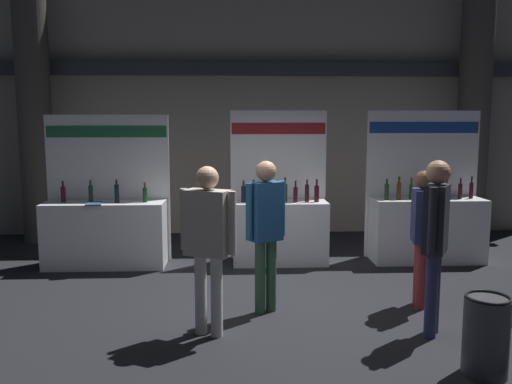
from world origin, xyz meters
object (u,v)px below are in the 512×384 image
visitor_1 (435,233)px  visitor_8 (422,227)px  exhibitor_booth_2 (426,223)px  exhibitor_booth_1 (280,225)px  visitor_7 (208,234)px  exhibitor_booth_0 (106,228)px  visitor_0 (266,223)px  trash_bin (486,336)px

visitor_1 → visitor_8: size_ratio=1.11×
visitor_1 → visitor_8: (0.18, 0.85, -0.12)m
exhibitor_booth_2 → visitor_8: 2.28m
visitor_1 → exhibitor_booth_1: bearing=-124.9°
exhibitor_booth_1 → visitor_7: (-0.99, -2.84, 0.47)m
exhibitor_booth_0 → visitor_8: (4.21, -2.00, 0.37)m
visitor_8 → visitor_1: bearing=179.4°
exhibitor_booth_2 → exhibitor_booth_0: bearing=-179.1°
exhibitor_booth_0 → exhibitor_booth_2: size_ratio=0.97×
exhibitor_booth_2 → visitor_1: size_ratio=1.31×
visitor_7 → visitor_8: bearing=-137.3°
visitor_0 → visitor_8: bearing=-26.1°
exhibitor_booth_0 → exhibitor_booth_2: bearing=0.9°
exhibitor_booth_0 → visitor_7: size_ratio=1.31×
exhibitor_booth_1 → exhibitor_booth_2: exhibitor_booth_1 is taller
trash_bin → visitor_0: visitor_0 is taller
exhibitor_booth_2 → visitor_0: 3.52m
visitor_8 → visitor_7: bearing=117.8°
exhibitor_booth_2 → visitor_8: size_ratio=1.45×
trash_bin → visitor_1: size_ratio=0.39×
exhibitor_booth_1 → exhibitor_booth_2: 2.36m
exhibitor_booth_1 → trash_bin: size_ratio=3.33×
exhibitor_booth_1 → visitor_0: (-0.36, -2.20, 0.45)m
trash_bin → visitor_1: (-0.14, 0.89, 0.73)m
exhibitor_booth_2 → trash_bin: 3.93m
visitor_7 → visitor_8: 2.61m
trash_bin → visitor_1: bearing=98.7°
visitor_1 → visitor_7: visitor_1 is taller
exhibitor_booth_2 → visitor_1: 3.15m
visitor_0 → visitor_7: size_ratio=1.00×
visitor_7 → exhibitor_booth_2: bearing=-113.7°
exhibitor_booth_2 → visitor_7: (-3.35, -2.84, 0.46)m
exhibitor_booth_0 → exhibitor_booth_1: (2.70, 0.08, 0.00)m
exhibitor_booth_1 → visitor_8: size_ratio=1.46×
exhibitor_booth_0 → exhibitor_booth_2: exhibitor_booth_2 is taller
visitor_7 → visitor_8: (2.50, 0.75, -0.10)m
visitor_8 → exhibitor_booth_1: bearing=46.9°
exhibitor_booth_1 → visitor_8: bearing=-54.2°
exhibitor_booth_1 → exhibitor_booth_2: size_ratio=1.00×
visitor_0 → exhibitor_booth_0: bearing=108.6°
exhibitor_booth_1 → visitor_8: (1.51, -2.09, 0.37)m
exhibitor_booth_1 → visitor_7: exhibitor_booth_1 is taller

